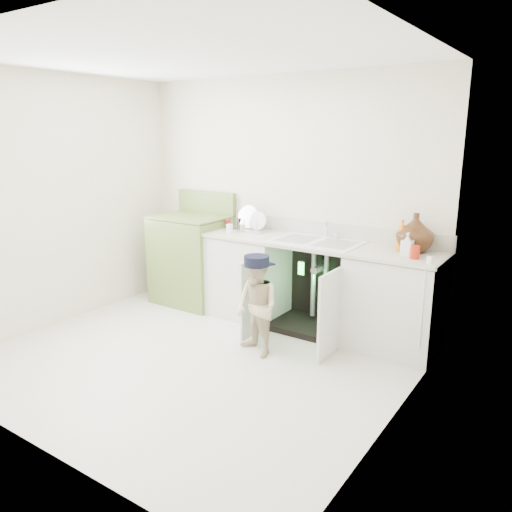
% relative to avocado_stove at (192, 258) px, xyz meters
% --- Properties ---
extents(ground, '(3.50, 3.50, 0.00)m').
position_rel_avocado_stove_xyz_m(ground, '(1.03, -1.18, -0.52)').
color(ground, beige).
rests_on(ground, ground).
extents(room_shell, '(6.00, 5.50, 1.26)m').
position_rel_avocado_stove_xyz_m(room_shell, '(1.03, -1.18, 0.73)').
color(room_shell, silver).
rests_on(room_shell, ground).
extents(counter_run, '(2.44, 1.02, 1.24)m').
position_rel_avocado_stove_xyz_m(counter_run, '(1.61, 0.03, -0.04)').
color(counter_run, silver).
rests_on(counter_run, ground).
extents(avocado_stove, '(0.81, 0.65, 1.26)m').
position_rel_avocado_stove_xyz_m(avocado_stove, '(0.00, 0.00, 0.00)').
color(avocado_stove, olive).
rests_on(avocado_stove, ground).
extents(repair_worker, '(0.52, 0.69, 0.90)m').
position_rel_avocado_stove_xyz_m(repair_worker, '(1.42, -0.77, -0.06)').
color(repair_worker, beige).
rests_on(repair_worker, ground).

